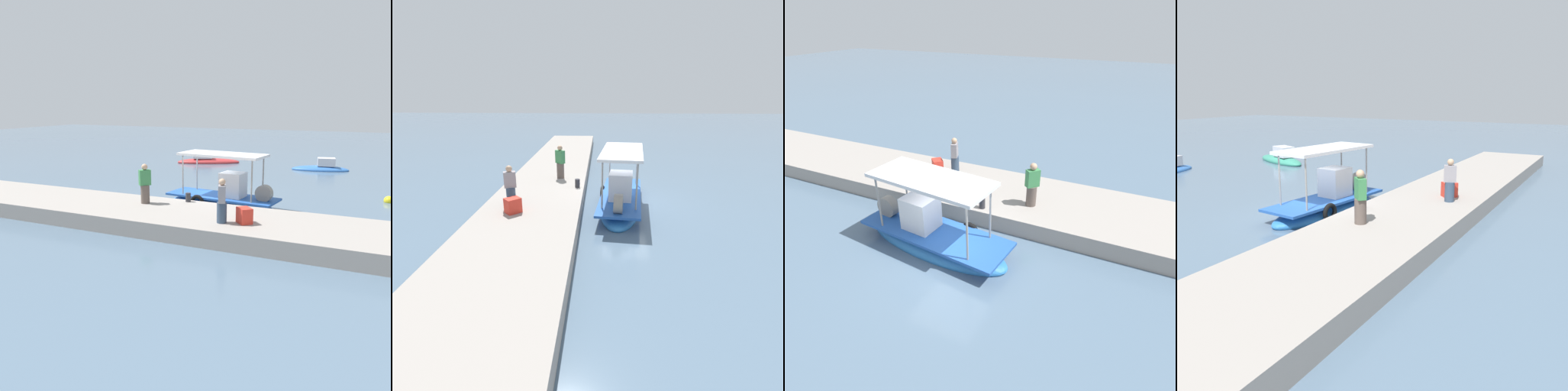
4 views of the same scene
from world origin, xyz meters
The scene contains 7 objects.
ground_plane centered at (0.00, 0.00, 0.00)m, with size 120.00×120.00×0.00m, color slate.
dock_quay centered at (0.00, -4.10, 0.34)m, with size 36.00×4.10×0.69m, color #9C938B.
main_fishing_boat centered at (0.85, -0.28, 0.45)m, with size 5.95×2.45×3.07m.
fisherman_near_bollard centered at (2.51, -4.94, 1.46)m, with size 0.48×0.54×1.70m.
fisherman_by_crate centered at (-1.76, -3.42, 1.50)m, with size 0.56×0.56×1.79m.
mooring_bollard centered at (-0.11, -2.37, 0.89)m, with size 0.24×0.24×0.41m, color #2D2D33.
cargo_crate centered at (3.31, -4.65, 0.98)m, with size 0.57×0.46×0.60m, color red.
Camera 2 is at (14.43, -1.23, 5.28)m, focal length 28.25 mm.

